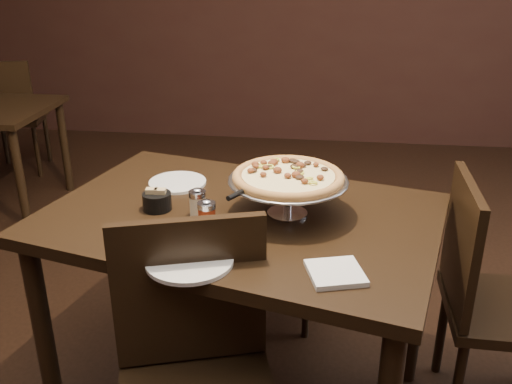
# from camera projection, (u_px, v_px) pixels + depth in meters

# --- Properties ---
(room) EXTENTS (6.04, 7.04, 2.84)m
(room) POSITION_uv_depth(u_px,v_px,m) (283.00, 50.00, 1.68)
(room) COLOR black
(room) RESTS_ON ground
(dining_table) EXTENTS (1.51, 1.19, 0.83)m
(dining_table) POSITION_uv_depth(u_px,v_px,m) (240.00, 241.00, 2.02)
(dining_table) COLOR black
(dining_table) RESTS_ON ground
(pizza_stand) EXTENTS (0.41, 0.41, 0.17)m
(pizza_stand) POSITION_uv_depth(u_px,v_px,m) (288.00, 177.00, 1.91)
(pizza_stand) COLOR silver
(pizza_stand) RESTS_ON dining_table
(parmesan_shaker) EXTENTS (0.06, 0.06, 0.10)m
(parmesan_shaker) POSITION_uv_depth(u_px,v_px,m) (198.00, 203.00, 1.94)
(parmesan_shaker) COLOR beige
(parmesan_shaker) RESTS_ON dining_table
(pepper_flake_shaker) EXTENTS (0.06, 0.06, 0.10)m
(pepper_flake_shaker) POSITION_uv_depth(u_px,v_px,m) (207.00, 215.00, 1.85)
(pepper_flake_shaker) COLOR maroon
(pepper_flake_shaker) RESTS_ON dining_table
(packet_caddy) EXTENTS (0.10, 0.10, 0.08)m
(packet_caddy) POSITION_uv_depth(u_px,v_px,m) (157.00, 201.00, 1.99)
(packet_caddy) COLOR black
(packet_caddy) RESTS_ON dining_table
(napkin_stack) EXTENTS (0.18, 0.18, 0.02)m
(napkin_stack) POSITION_uv_depth(u_px,v_px,m) (336.00, 273.00, 1.60)
(napkin_stack) COLOR silver
(napkin_stack) RESTS_ON dining_table
(plate_left) EXTENTS (0.22, 0.22, 0.01)m
(plate_left) POSITION_uv_depth(u_px,v_px,m) (178.00, 182.00, 2.22)
(plate_left) COLOR white
(plate_left) RESTS_ON dining_table
(plate_near) EXTENTS (0.26, 0.26, 0.01)m
(plate_near) POSITION_uv_depth(u_px,v_px,m) (190.00, 261.00, 1.66)
(plate_near) COLOR white
(plate_near) RESTS_ON dining_table
(serving_spatula) EXTENTS (0.14, 0.14, 0.02)m
(serving_spatula) POSITION_uv_depth(u_px,v_px,m) (239.00, 194.00, 1.80)
(serving_spatula) COLOR silver
(serving_spatula) RESTS_ON pizza_stand
(chair_far) EXTENTS (0.44, 0.44, 0.81)m
(chair_far) POSITION_uv_depth(u_px,v_px,m) (280.00, 239.00, 2.62)
(chair_far) COLOR black
(chair_far) RESTS_ON ground
(chair_near) EXTENTS (0.57, 0.57, 0.98)m
(chair_near) POSITION_uv_depth(u_px,v_px,m) (196.00, 375.00, 1.66)
(chair_near) COLOR black
(chair_near) RESTS_ON ground
(chair_side) EXTENTS (0.45, 0.45, 0.95)m
(chair_side) POSITION_uv_depth(u_px,v_px,m) (489.00, 293.00, 2.08)
(chair_side) COLOR black
(chair_side) RESTS_ON ground
(bg_chair_far) EXTENTS (0.51, 0.51, 0.91)m
(bg_chair_far) POSITION_uv_depth(u_px,v_px,m) (12.00, 112.00, 4.42)
(bg_chair_far) COLOR black
(bg_chair_far) RESTS_ON ground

